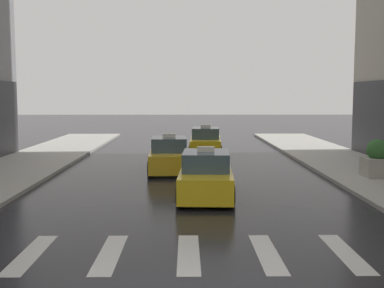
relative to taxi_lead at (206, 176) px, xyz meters
name	(u,v)px	position (x,y,z in m)	size (l,w,h in m)	color
crosswalk_markings	(189,253)	(-0.64, -6.15, -0.72)	(11.30, 2.80, 0.01)	silver
taxi_lead	(206,176)	(0.00, 0.00, 0.00)	(2.09, 4.61, 1.80)	yellow
taxi_second	(169,156)	(-1.51, 5.72, 0.00)	(2.04, 4.59, 1.80)	gold
taxi_third	(206,142)	(0.48, 12.27, 0.00)	(2.08, 4.61, 1.80)	yellow
planter_mid_block	(377,160)	(7.39, 3.20, 0.15)	(1.10, 1.10, 1.60)	#A8A399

